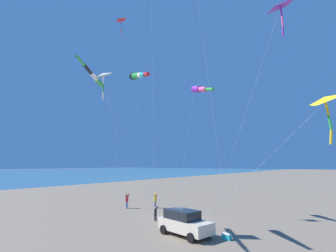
{
  "coord_description": "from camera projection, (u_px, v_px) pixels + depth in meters",
  "views": [
    {
      "loc": [
        14.88,
        -21.91,
        5.32
      ],
      "look_at": [
        3.31,
        -6.12,
        8.36
      ],
      "focal_mm": 26.58,
      "sensor_mm": 36.0,
      "label": 1
    }
  ],
  "objects": [
    {
      "name": "parked_car",
      "position": [
        184.0,
        222.0,
        18.97
      ],
      "size": [
        4.6,
        2.8,
        1.85
      ],
      "color": "beige",
      "rests_on": "ground_plane"
    },
    {
      "name": "person_adult_flyer",
      "position": [
        155.0,
        199.0,
        30.86
      ],
      "size": [
        0.68,
        0.69,
        1.93
      ],
      "color": "#335199",
      "rests_on": "ground_plane"
    },
    {
      "name": "kite_delta_purple_drifting",
      "position": [
        280.0,
        7.0,
        15.86
      ],
      "size": [
        8.35,
        4.51,
        15.66
      ],
      "color": "purple",
      "rests_on": "ground_plane"
    },
    {
      "name": "kite_delta_green_low_center",
      "position": [
        325.0,
        101.0,
        16.64
      ],
      "size": [
        10.7,
        2.97,
        10.12
      ],
      "color": "yellow",
      "rests_on": "ground_plane"
    },
    {
      "name": "kite_windsock_white_trailing",
      "position": [
        94.0,
        77.0,
        21.15
      ],
      "size": [
        4.46,
        13.05,
        13.0
      ],
      "color": "green",
      "rests_on": "ground_plane"
    },
    {
      "name": "person_child_green_jacket",
      "position": [
        127.0,
        200.0,
        30.71
      ],
      "size": [
        0.66,
        0.63,
        1.85
      ],
      "color": "#335199",
      "rests_on": "ground_plane"
    },
    {
      "name": "kite_delta_black_fish_shape",
      "position": [
        121.0,
        21.0,
        28.35
      ],
      "size": [
        5.53,
        4.76,
        21.88
      ],
      "color": "red",
      "rests_on": "ground_plane"
    },
    {
      "name": "cooler_box",
      "position": [
        227.0,
        237.0,
        17.81
      ],
      "size": [
        0.62,
        0.42,
        0.42
      ],
      "color": "#1EB7C6",
      "rests_on": "ground_plane"
    },
    {
      "name": "kite_windsock_magenta_far_left",
      "position": [
        137.0,
        76.0,
        21.3
      ],
      "size": [
        5.16,
        7.15,
        13.73
      ],
      "color": "black",
      "rests_on": "ground_plane"
    },
    {
      "name": "kite_windsock_rainbow_low_near",
      "position": [
        200.0,
        89.0,
        28.01
      ],
      "size": [
        6.42,
        2.67,
        14.46
      ],
      "color": "purple",
      "rests_on": "ground_plane"
    },
    {
      "name": "ground_plane",
      "position": [
        177.0,
        217.0,
        25.34
      ],
      "size": [
        600.0,
        600.0,
        0.0
      ],
      "primitive_type": "plane",
      "color": "#756654"
    },
    {
      "name": "person_child_grey_jacket",
      "position": [
        156.0,
        213.0,
        23.88
      ],
      "size": [
        0.44,
        0.35,
        1.39
      ],
      "color": "#232328",
      "rests_on": "ground_plane"
    },
    {
      "name": "kite_delta_long_streamer_right",
      "position": [
        103.0,
        76.0,
        21.04
      ],
      "size": [
        6.23,
        10.62,
        13.15
      ],
      "color": "white",
      "rests_on": "ground_plane"
    }
  ]
}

